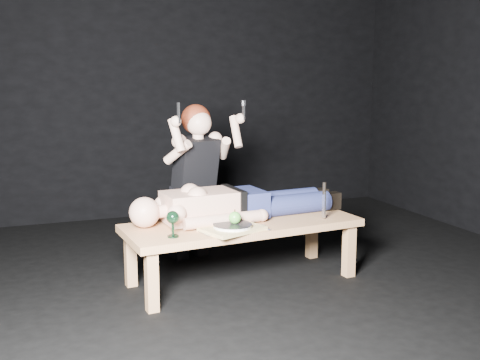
{
  "coord_description": "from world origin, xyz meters",
  "views": [
    {
      "loc": [
        -1.53,
        -3.55,
        1.47
      ],
      "look_at": [
        -0.1,
        0.24,
        0.75
      ],
      "focal_mm": 42.48,
      "sensor_mm": 36.0,
      "label": 1
    }
  ],
  "objects": [
    {
      "name": "fork_flat",
      "position": [
        -0.46,
        -0.02,
        0.45
      ],
      "size": [
        0.05,
        0.18,
        0.01
      ],
      "primitive_type": "cube",
      "rotation": [
        0.0,
        0.0,
        0.19
      ],
      "color": "#B2B2B7",
      "rests_on": "table"
    },
    {
      "name": "apple",
      "position": [
        -0.23,
        -0.0,
        0.54
      ],
      "size": [
        0.09,
        0.09,
        0.09
      ],
      "primitive_type": "sphere",
      "color": "green",
      "rests_on": "plate"
    },
    {
      "name": "carving_knife",
      "position": [
        0.5,
        0.06,
        0.59
      ],
      "size": [
        0.04,
        0.04,
        0.28
      ],
      "primitive_type": null,
      "rotation": [
        0.0,
        0.0,
        0.09
      ],
      "color": "#B2B2B7",
      "rests_on": "table"
    },
    {
      "name": "spoon_flat",
      "position": [
        -0.05,
        0.09,
        0.45
      ],
      "size": [
        0.14,
        0.14,
        0.01
      ],
      "primitive_type": "cube",
      "rotation": [
        0.0,
        0.0,
        0.82
      ],
      "color": "#B2B2B7",
      "rests_on": "table"
    },
    {
      "name": "goblet",
      "position": [
        -0.67,
        -0.03,
        0.54
      ],
      "size": [
        0.09,
        0.09,
        0.18
      ],
      "primitive_type": null,
      "rotation": [
        0.0,
        0.0,
        0.09
      ],
      "color": "black",
      "rests_on": "table"
    },
    {
      "name": "knife_flat",
      "position": [
        -0.03,
        -0.02,
        0.45
      ],
      "size": [
        0.06,
        0.18,
        0.01
      ],
      "primitive_type": "cube",
      "rotation": [
        0.0,
        0.0,
        0.24
      ],
      "color": "#B2B2B7",
      "rests_on": "table"
    },
    {
      "name": "kneeling_woman",
      "position": [
        -0.3,
        0.85,
        0.66
      ],
      "size": [
        0.87,
        0.93,
        1.32
      ],
      "primitive_type": null,
      "rotation": [
        0.0,
        0.0,
        0.24
      ],
      "color": "black",
      "rests_on": "ground"
    },
    {
      "name": "table",
      "position": [
        -0.1,
        0.19,
        0.23
      ],
      "size": [
        1.76,
        0.79,
        0.45
      ],
      "primitive_type": "cube",
      "rotation": [
        0.0,
        0.0,
        0.09
      ],
      "color": "tan",
      "rests_on": "ground"
    },
    {
      "name": "plate",
      "position": [
        -0.25,
        -0.02,
        0.48
      ],
      "size": [
        0.34,
        0.34,
        0.02
      ],
      "primitive_type": "cylinder",
      "rotation": [
        0.0,
        0.0,
        0.34
      ],
      "color": "white",
      "rests_on": "serving_tray"
    },
    {
      "name": "ground",
      "position": [
        0.0,
        0.0,
        0.0
      ],
      "size": [
        5.0,
        5.0,
        0.0
      ],
      "primitive_type": "plane",
      "color": "black",
      "rests_on": "ground"
    },
    {
      "name": "back_wall",
      "position": [
        0.0,
        2.5,
        1.5
      ],
      "size": [
        5.0,
        0.0,
        5.0
      ],
      "primitive_type": "plane",
      "rotation": [
        1.57,
        0.0,
        0.0
      ],
      "color": "black",
      "rests_on": "ground"
    },
    {
      "name": "lying_man",
      "position": [
        -0.06,
        0.33,
        0.59
      ],
      "size": [
        1.82,
        0.7,
        0.27
      ],
      "primitive_type": null,
      "rotation": [
        0.0,
        0.0,
        0.09
      ],
      "color": "#D0A38C",
      "rests_on": "table"
    },
    {
      "name": "serving_tray",
      "position": [
        -0.25,
        -0.02,
        0.46
      ],
      "size": [
        0.47,
        0.4,
        0.02
      ],
      "primitive_type": "cube",
      "rotation": [
        0.0,
        0.0,
        0.34
      ],
      "color": "tan",
      "rests_on": "table"
    }
  ]
}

